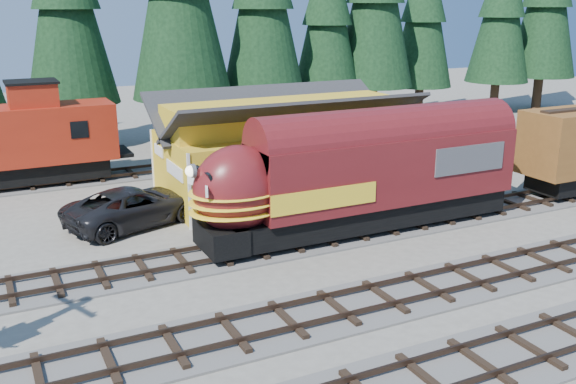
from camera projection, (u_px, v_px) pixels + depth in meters
name	position (u px, v px, depth m)	size (l,w,h in m)	color
ground	(408.00, 267.00, 23.97)	(120.00, 120.00, 0.00)	#6B665B
track_siding	(525.00, 202.00, 31.63)	(68.00, 3.20, 0.33)	#4C4947
track_spur	(62.00, 182.00, 35.20)	(32.00, 3.20, 0.33)	#4C4947
depot	(285.00, 138.00, 32.17)	(12.80, 7.00, 5.30)	gold
locomotive	(354.00, 180.00, 26.75)	(14.78, 2.94, 4.02)	black
caboose	(18.00, 140.00, 33.66)	(9.97, 2.89, 5.18)	black
pickup_truck_a	(135.00, 206.00, 28.26)	(2.86, 6.20, 1.72)	black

